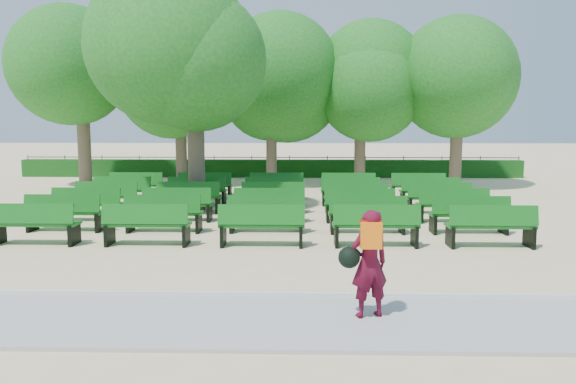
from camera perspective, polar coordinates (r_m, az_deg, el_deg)
The scene contains 9 objects.
ground at distance 15.54m, azimuth -4.79°, elevation -3.55°, with size 120.00×120.00×0.00m, color beige.
paving at distance 8.46m, azimuth -10.39°, elevation -12.69°, with size 30.00×2.20×0.06m, color #A6A7A2.
curb at distance 9.52m, azimuth -8.95°, elevation -10.25°, with size 30.00×0.12×0.10m, color silver.
hedge at distance 29.33m, azimuth -1.82°, elevation 2.41°, with size 26.00×0.70×0.90m, color #144A14.
fence at distance 29.77m, azimuth -1.77°, elevation 1.62°, with size 26.00×0.10×1.02m, color black, non-canonical shape.
tree_line at distance 25.40m, azimuth -2.33°, elevation 0.65°, with size 21.80×6.80×7.04m, color #217120, non-canonical shape.
bench_array at distance 17.09m, azimuth -1.75°, elevation -2.20°, with size 2.03×0.75×1.26m.
tree_among at distance 18.40m, azimuth -9.49°, elevation 12.76°, with size 4.87×4.87×6.93m.
person at distance 8.22m, azimuth 8.10°, elevation -7.06°, with size 0.79×0.55×1.58m.
Camera 1 is at (1.69, -15.18, 2.89)m, focal length 35.00 mm.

